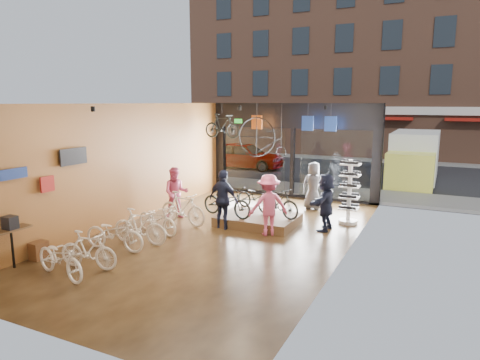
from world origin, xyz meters
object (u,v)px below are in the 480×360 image
Objects in this scene: display_bike_right at (257,197)px; customer_4 at (313,186)px; floor_bike_0 at (60,258)px; street_car at (245,155)px; box_truck at (413,159)px; floor_bike_2 at (114,233)px; penny_farthing at (264,139)px; floor_bike_3 at (140,226)px; floor_bike_4 at (157,219)px; customer_2 at (223,199)px; customer_1 at (176,193)px; customer_3 at (268,205)px; sunglasses_rack at (349,192)px; floor_bike_1 at (88,250)px; display_bike_left at (227,202)px; display_platform at (258,220)px; floor_bike_5 at (183,208)px; customer_5 at (326,202)px; hung_bike at (222,126)px; display_bike_mid at (277,202)px.

customer_4 is (1.35, 1.99, 0.14)m from display_bike_right.
customer_4 is (3.28, 8.41, 0.41)m from floor_bike_0.
customer_4 is (6.39, -7.76, 0.08)m from street_car.
floor_bike_2 is (-6.29, -13.28, -0.75)m from box_truck.
customer_4 is 0.93× the size of penny_farthing.
penny_farthing is at bearing -17.63° from floor_bike_3.
floor_bike_4 is 2.07m from customer_2.
floor_bike_2 is 1.07× the size of floor_bike_3.
floor_bike_3 is 1.02× the size of display_bike_right.
customer_3 reaches higher than customer_1.
floor_bike_4 is at bearing 52.80° from customer_2.
customer_3 is (1.04, -1.56, 0.17)m from display_bike_right.
sunglasses_rack is at bearing -48.56° from floor_bike_2.
sunglasses_rack reaches higher than floor_bike_1.
penny_farthing is at bearing -103.43° from customer_3.
customer_3 reaches higher than floor_bike_1.
floor_bike_2 is at bearing 154.09° from floor_bike_3.
customer_3 is 4.18m from penny_farthing.
display_bike_right is (0.49, 1.24, -0.05)m from display_bike_left.
box_truck is 2.56× the size of display_platform.
customer_1 is (-0.64, 0.59, 0.33)m from floor_bike_5.
display_bike_left is 1.57m from customer_3.
floor_bike_0 is 0.93× the size of penny_farthing.
street_car reaches higher than floor_bike_2.
customer_5 reaches higher than street_car.
customer_2 reaches higher than floor_bike_0.
street_car is 11.94m from floor_bike_5.
hung_bike is (-3.39, 3.50, 2.03)m from customer_3.
display_bike_left is (1.33, 2.60, 0.28)m from floor_bike_3.
hung_bike reaches higher than street_car.
customer_1 is (-0.51, 5.27, 0.41)m from floor_bike_0.
customer_3 is at bearing -132.12° from display_bike_right.
display_bike_right is at bearing -38.85° from floor_bike_5.
customer_2 reaches higher than display_bike_right.
sunglasses_rack reaches higher than customer_1.
customer_2 is at bearing -33.83° from floor_bike_2.
penny_farthing is (-1.54, 2.59, 1.72)m from display_bike_mid.
display_bike_left is (1.27, 4.54, 0.33)m from floor_bike_1.
hung_bike reaches higher than customer_3.
hung_bike reaches higher than display_bike_right.
customer_2 reaches higher than customer_3.
customer_5 is (-1.80, -9.10, -0.34)m from box_truck.
street_car is 1.90× the size of display_platform.
floor_bike_2 is 1.67m from floor_bike_4.
customer_3 reaches higher than customer_5.
display_bike_left is at bearing -164.43° from sunglasses_rack.
box_truck is at bearing 172.06° from customer_5.
street_car is 16.47m from floor_bike_0.
floor_bike_0 is 5.12m from customer_2.
penny_farthing is (4.47, -7.80, 1.72)m from street_car.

